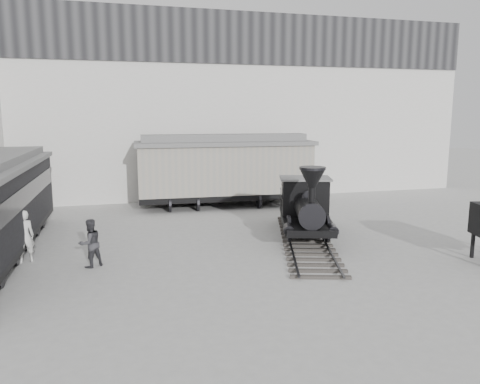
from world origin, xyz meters
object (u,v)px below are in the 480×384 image
object	(u,v)px
locomotive	(305,211)
boxcar	(225,169)
visitor_a	(24,236)
visitor_b	(90,243)

from	to	relation	value
locomotive	boxcar	size ratio (longest dim) A/B	0.91
boxcar	visitor_a	xyz separation A→B (m)	(-9.07, -7.99, -1.17)
locomotive	visitor_b	xyz separation A→B (m)	(-8.49, -1.60, -0.33)
locomotive	boxcar	distance (m)	7.76
boxcar	visitor_b	xyz separation A→B (m)	(-6.83, -9.12, -1.28)
boxcar	visitor_b	bearing A→B (deg)	-124.28
boxcar	visitor_a	distance (m)	12.15
boxcar	visitor_a	size ratio (longest dim) A/B	5.32
visitor_a	locomotive	bearing A→B (deg)	163.24
visitor_b	boxcar	bearing A→B (deg)	-158.53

